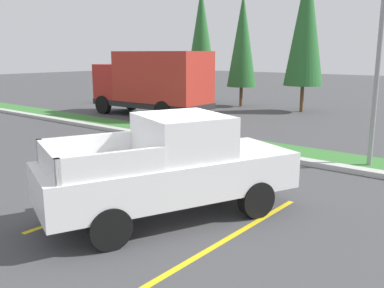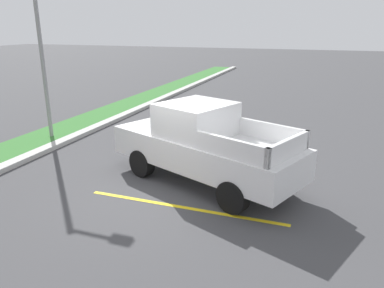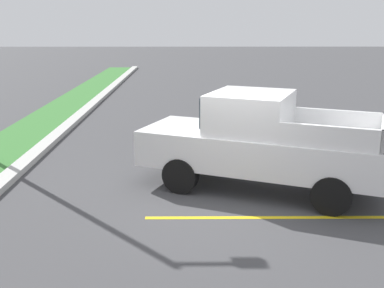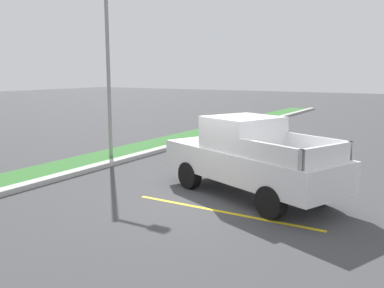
% 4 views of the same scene
% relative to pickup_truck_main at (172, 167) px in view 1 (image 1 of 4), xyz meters
% --- Properties ---
extents(ground_plane, '(120.00, 120.00, 0.00)m').
position_rel_pickup_truck_main_xyz_m(ground_plane, '(-0.82, 0.69, -1.04)').
color(ground_plane, '#424244').
extents(parking_line_near, '(0.12, 4.80, 0.01)m').
position_rel_pickup_truck_main_xyz_m(parking_line_near, '(-1.57, -0.05, -1.04)').
color(parking_line_near, yellow).
rests_on(parking_line_near, ground).
extents(parking_line_far, '(0.12, 4.80, 0.01)m').
position_rel_pickup_truck_main_xyz_m(parking_line_far, '(1.53, -0.05, -1.04)').
color(parking_line_far, yellow).
rests_on(parking_line_far, ground).
extents(curb_strip, '(56.00, 0.40, 0.15)m').
position_rel_pickup_truck_main_xyz_m(curb_strip, '(-0.82, 5.69, -0.97)').
color(curb_strip, '#B2B2AD').
rests_on(curb_strip, ground).
extents(grass_median, '(56.00, 1.80, 0.06)m').
position_rel_pickup_truck_main_xyz_m(grass_median, '(-0.82, 6.79, -1.01)').
color(grass_median, '#387533').
rests_on(grass_median, ground).
extents(pickup_truck_main, '(3.75, 5.54, 2.10)m').
position_rel_pickup_truck_main_xyz_m(pickup_truck_main, '(0.00, 0.00, 0.00)').
color(pickup_truck_main, black).
rests_on(pickup_truck_main, ground).
extents(cargo_truck_distant, '(6.88, 2.71, 3.40)m').
position_rel_pickup_truck_main_xyz_m(cargo_truck_distant, '(-10.38, 10.09, 0.81)').
color(cargo_truck_distant, black).
rests_on(cargo_truck_distant, ground).
extents(street_light, '(0.24, 1.49, 6.49)m').
position_rel_pickup_truck_main_xyz_m(street_light, '(1.95, 6.43, 2.75)').
color(street_light, gray).
rests_on(street_light, ground).
extents(cypress_tree_leftmost, '(1.99, 1.99, 7.64)m').
position_rel_pickup_truck_main_xyz_m(cypress_tree_leftmost, '(-12.37, 16.80, 3.46)').
color(cypress_tree_leftmost, brown).
rests_on(cypress_tree_leftmost, ground).
extents(cypress_tree_left_inner, '(1.80, 1.80, 6.94)m').
position_rel_pickup_truck_main_xyz_m(cypress_tree_left_inner, '(-8.96, 16.53, 3.04)').
color(cypress_tree_left_inner, brown).
rests_on(cypress_tree_left_inner, ground).
extents(cypress_tree_center, '(2.18, 2.18, 8.37)m').
position_rel_pickup_truck_main_xyz_m(cypress_tree_center, '(-4.88, 16.59, 3.89)').
color(cypress_tree_center, brown).
rests_on(cypress_tree_center, ground).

